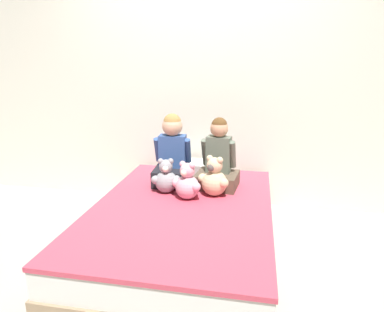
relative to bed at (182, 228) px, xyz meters
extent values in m
plane|color=#B2A899|center=(0.00, 0.00, -0.19)|extent=(14.00, 14.00, 0.00)
cube|color=silver|center=(0.00, 1.04, 1.06)|extent=(8.00, 0.06, 2.50)
cube|color=#997F60|center=(0.00, 0.00, -0.11)|extent=(1.34, 1.91, 0.17)
cube|color=silver|center=(0.00, 0.00, 0.07)|extent=(1.31, 1.88, 0.18)
cube|color=#C64256|center=(0.00, 0.00, 0.18)|extent=(1.33, 1.90, 0.03)
cube|color=black|center=(-0.19, 0.45, 0.27)|extent=(0.33, 0.34, 0.15)
cube|color=#33518E|center=(-0.19, 0.50, 0.48)|extent=(0.24, 0.14, 0.29)
sphere|color=#DBAD89|center=(-0.19, 0.50, 0.71)|extent=(0.18, 0.18, 0.18)
sphere|color=#A37A42|center=(-0.19, 0.50, 0.74)|extent=(0.16, 0.16, 0.16)
cylinder|color=#33518E|center=(-0.33, 0.49, 0.49)|extent=(0.06, 0.13, 0.23)
cylinder|color=#33518E|center=(-0.06, 0.51, 0.49)|extent=(0.06, 0.13, 0.23)
cube|color=brown|center=(0.21, 0.45, 0.25)|extent=(0.38, 0.34, 0.12)
cube|color=#5B6656|center=(0.22, 0.49, 0.47)|extent=(0.22, 0.14, 0.31)
sphere|color=tan|center=(0.22, 0.49, 0.70)|extent=(0.15, 0.15, 0.15)
sphere|color=brown|center=(0.22, 0.49, 0.73)|extent=(0.13, 0.13, 0.13)
cylinder|color=#5B6656|center=(0.10, 0.51, 0.48)|extent=(0.07, 0.14, 0.25)
cylinder|color=#5B6656|center=(0.34, 0.48, 0.48)|extent=(0.07, 0.14, 0.25)
sphere|color=#939399|center=(-0.19, 0.25, 0.28)|extent=(0.18, 0.18, 0.18)
sphere|color=#939399|center=(-0.19, 0.25, 0.42)|extent=(0.11, 0.11, 0.11)
sphere|color=white|center=(-0.18, 0.20, 0.41)|extent=(0.05, 0.05, 0.05)
sphere|color=#939399|center=(-0.23, 0.24, 0.46)|extent=(0.05, 0.05, 0.05)
sphere|color=#939399|center=(-0.15, 0.26, 0.46)|extent=(0.05, 0.05, 0.05)
sphere|color=#939399|center=(-0.27, 0.21, 0.31)|extent=(0.07, 0.07, 0.07)
sphere|color=#939399|center=(-0.10, 0.25, 0.31)|extent=(0.07, 0.07, 0.07)
sphere|color=#D1B78E|center=(0.21, 0.26, 0.30)|extent=(0.21, 0.21, 0.21)
sphere|color=#D1B78E|center=(0.21, 0.26, 0.45)|extent=(0.13, 0.13, 0.13)
sphere|color=#4C4742|center=(0.19, 0.21, 0.44)|extent=(0.06, 0.06, 0.06)
sphere|color=#D1B78E|center=(0.17, 0.27, 0.50)|extent=(0.05, 0.05, 0.05)
sphere|color=#D1B78E|center=(0.25, 0.24, 0.50)|extent=(0.05, 0.05, 0.05)
sphere|color=#D1B78E|center=(0.11, 0.28, 0.32)|extent=(0.08, 0.08, 0.08)
sphere|color=#D1B78E|center=(0.29, 0.20, 0.32)|extent=(0.08, 0.08, 0.08)
sphere|color=#DBA3B2|center=(0.01, 0.15, 0.29)|extent=(0.19, 0.19, 0.19)
sphere|color=#DBA3B2|center=(0.01, 0.15, 0.43)|extent=(0.12, 0.12, 0.12)
sphere|color=beige|center=(-0.01, 0.10, 0.42)|extent=(0.05, 0.05, 0.05)
sphere|color=#DBA3B2|center=(-0.03, 0.16, 0.47)|extent=(0.05, 0.05, 0.05)
sphere|color=#DBA3B2|center=(0.05, 0.13, 0.47)|extent=(0.05, 0.05, 0.05)
sphere|color=#DBA3B2|center=(-0.08, 0.16, 0.31)|extent=(0.07, 0.07, 0.07)
sphere|color=#DBA3B2|center=(0.09, 0.10, 0.31)|extent=(0.07, 0.07, 0.07)
cube|color=silver|center=(0.00, 0.79, 0.25)|extent=(0.49, 0.27, 0.11)
camera|label=1|loc=(0.52, -2.34, 1.26)|focal=32.00mm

